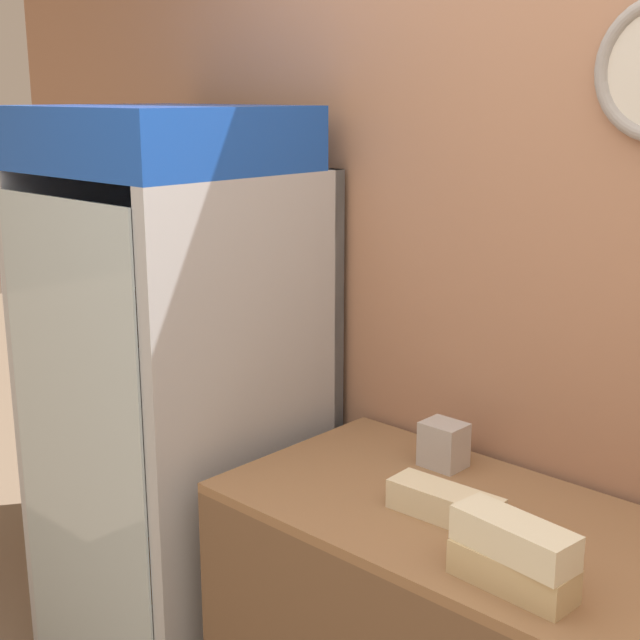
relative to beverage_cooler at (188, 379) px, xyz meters
name	(u,v)px	position (x,y,z in m)	size (l,w,h in m)	color
wall_back	(616,313)	(1.20, 0.36, 0.35)	(5.20, 0.09, 2.70)	#AD7A5B
beverage_cooler	(188,379)	(0.00, 0.00, 0.00)	(0.73, 0.72, 1.83)	#B2B7BC
sandwich_stack_bottom	(512,571)	(1.29, -0.22, -0.06)	(0.26, 0.10, 0.07)	tan
sandwich_stack_middle	(514,538)	(1.29, -0.22, 0.02)	(0.26, 0.12, 0.07)	beige
sandwich_flat_left	(445,503)	(1.01, -0.06, -0.06)	(0.27, 0.10, 0.07)	beige
napkin_dispenser	(444,445)	(0.84, 0.18, -0.03)	(0.11, 0.09, 0.12)	#B7B2AD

